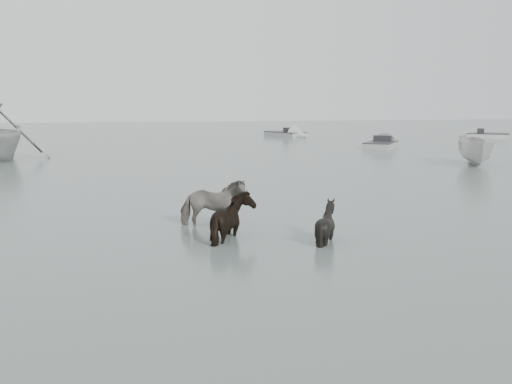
# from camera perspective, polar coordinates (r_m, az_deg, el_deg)

# --- Properties ---
(ground) EXTENTS (140.00, 140.00, 0.00)m
(ground) POSITION_cam_1_polar(r_m,az_deg,el_deg) (14.27, 4.73, -4.33)
(ground) COLOR #566760
(ground) RESTS_ON ground
(pony_pinto) EXTENTS (1.75, 1.03, 1.39)m
(pony_pinto) POSITION_cam_1_polar(r_m,az_deg,el_deg) (15.75, -3.86, -0.55)
(pony_pinto) COLOR black
(pony_pinto) RESTS_ON ground
(pony_dark) EXTENTS (1.24, 1.43, 1.41)m
(pony_dark) POSITION_cam_1_polar(r_m,az_deg,el_deg) (14.26, -1.96, -1.44)
(pony_dark) COLOR black
(pony_dark) RESTS_ON ground
(pony_black) EXTENTS (1.43, 1.35, 1.26)m
(pony_black) POSITION_cam_1_polar(r_m,az_deg,el_deg) (14.18, 6.26, -1.85)
(pony_black) COLOR black
(pony_black) RESTS_ON ground
(boat_small) EXTENTS (2.67, 4.11, 1.49)m
(boat_small) POSITION_cam_1_polar(r_m,az_deg,el_deg) (31.71, 18.98, 3.64)
(boat_small) COLOR beige
(boat_small) RESTS_ON ground
(skiff_port) EXTENTS (3.86, 4.70, 0.75)m
(skiff_port) POSITION_cam_1_polar(r_m,az_deg,el_deg) (40.80, 11.04, 4.39)
(skiff_port) COLOR #999B99
(skiff_port) RESTS_ON ground
(skiff_mid) EXTENTS (3.68, 5.13, 0.75)m
(skiff_mid) POSITION_cam_1_polar(r_m,az_deg,el_deg) (51.77, 2.65, 5.37)
(skiff_mid) COLOR #9EA09E
(skiff_mid) RESTS_ON ground
(skiff_star) EXTENTS (4.52, 3.46, 0.75)m
(skiff_star) POSITION_cam_1_polar(r_m,az_deg,el_deg) (52.79, 19.89, 4.94)
(skiff_star) COLOR #BBBAB6
(skiff_star) RESTS_ON ground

